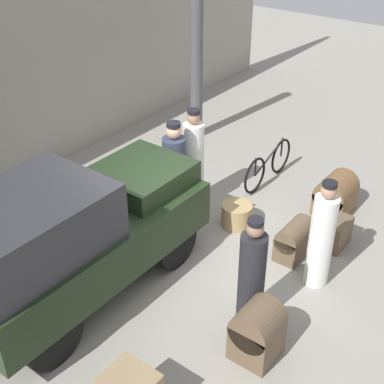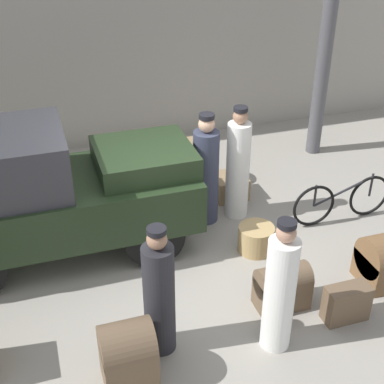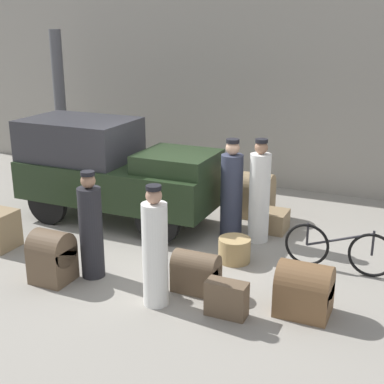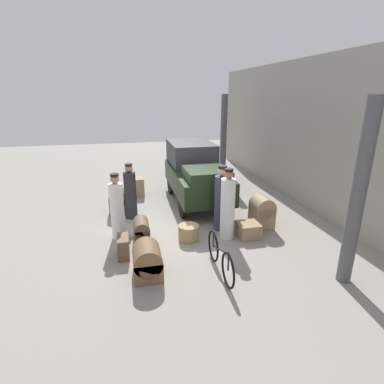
{
  "view_description": "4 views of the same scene",
  "coord_description": "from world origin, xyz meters",
  "views": [
    {
      "loc": [
        -5.21,
        -3.91,
        5.14
      ],
      "look_at": [
        0.2,
        0.2,
        0.95
      ],
      "focal_mm": 50.0,
      "sensor_mm": 36.0,
      "label": 1
    },
    {
      "loc": [
        -1.67,
        -5.62,
        4.57
      ],
      "look_at": [
        0.2,
        0.2,
        0.95
      ],
      "focal_mm": 50.0,
      "sensor_mm": 36.0,
      "label": 2
    },
    {
      "loc": [
        3.59,
        -7.38,
        3.62
      ],
      "look_at": [
        0.2,
        0.2,
        0.95
      ],
      "focal_mm": 50.0,
      "sensor_mm": 36.0,
      "label": 3
    },
    {
      "loc": [
        7.61,
        -1.48,
        3.45
      ],
      "look_at": [
        0.2,
        0.2,
        0.95
      ],
      "focal_mm": 28.0,
      "sensor_mm": 36.0,
      "label": 4
    }
  ],
  "objects": [
    {
      "name": "porter_standing_middle",
      "position": [
        -0.68,
        -1.41,
        0.74
      ],
      "size": [
        0.34,
        0.34,
        1.61
      ],
      "color": "#232328",
      "rests_on": "ground"
    },
    {
      "name": "suitcase_tan_flat",
      "position": [
        1.52,
        -1.66,
        0.23
      ],
      "size": [
        0.53,
        0.25,
        0.47
      ],
      "color": "brown",
      "rests_on": "ground"
    },
    {
      "name": "canopy_pillar_right",
      "position": [
        3.38,
        2.5,
        1.72
      ],
      "size": [
        0.26,
        0.26,
        3.44
      ],
      "color": "#4C4C51",
      "rests_on": "ground"
    },
    {
      "name": "ground_plane",
      "position": [
        0.0,
        0.0,
        0.0
      ],
      "size": [
        30.0,
        30.0,
        0.0
      ],
      "primitive_type": "plane",
      "color": "gray"
    },
    {
      "name": "suitcase_small_leather",
      "position": [
        0.9,
        -1.22,
        0.3
      ],
      "size": [
        0.64,
        0.37,
        0.58
      ],
      "color": "brown",
      "rests_on": "ground"
    },
    {
      "name": "porter_carrying_trunk",
      "position": [
        0.55,
        -1.76,
        0.76
      ],
      "size": [
        0.34,
        0.34,
        1.66
      ],
      "color": "white",
      "rests_on": "ground"
    },
    {
      "name": "conductor_in_dark_uniform",
      "position": [
        0.64,
        0.89,
        0.79
      ],
      "size": [
        0.38,
        0.38,
        1.73
      ],
      "color": "#33384C",
      "rests_on": "ground"
    },
    {
      "name": "trunk_large_brown",
      "position": [
        2.4,
        -1.2,
        0.33
      ],
      "size": [
        0.69,
        0.56,
        0.7
      ],
      "color": "brown",
      "rests_on": "ground"
    },
    {
      "name": "bicycle",
      "position": [
        2.59,
        0.23,
        0.35
      ],
      "size": [
        1.64,
        0.04,
        0.73
      ],
      "color": "black",
      "rests_on": "ground"
    },
    {
      "name": "trunk_barrel_dark",
      "position": [
        0.77,
        1.99,
        0.44
      ],
      "size": [
        0.59,
        0.54,
        0.87
      ],
      "color": "#937A56",
      "rests_on": "ground"
    },
    {
      "name": "trunk_wicker_pale",
      "position": [
        1.24,
        1.42,
        0.19
      ],
      "size": [
        0.53,
        0.53,
        0.37
      ],
      "color": "#937A56",
      "rests_on": "ground"
    },
    {
      "name": "truck",
      "position": [
        -1.69,
        0.73,
        1.02
      ],
      "size": [
        3.7,
        1.54,
        1.88
      ],
      "color": "black",
      "rests_on": "ground"
    },
    {
      "name": "wicker_basket",
      "position": [
        1.05,
        -0.08,
        0.19
      ],
      "size": [
        0.51,
        0.51,
        0.38
      ],
      "color": "tan",
      "rests_on": "ground"
    },
    {
      "name": "trunk_umber_medium",
      "position": [
        -1.12,
        -1.78,
        0.39
      ],
      "size": [
        0.54,
        0.52,
        0.78
      ],
      "color": "brown",
      "rests_on": "ground"
    },
    {
      "name": "porter_with_bicycle",
      "position": [
        1.14,
        0.88,
        0.82
      ],
      "size": [
        0.35,
        0.35,
        1.78
      ],
      "color": "white",
      "rests_on": "ground"
    },
    {
      "name": "station_building_facade",
      "position": [
        0.0,
        4.08,
        2.25
      ],
      "size": [
        16.0,
        0.15,
        4.5
      ],
      "color": "gray",
      "rests_on": "ground"
    }
  ]
}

